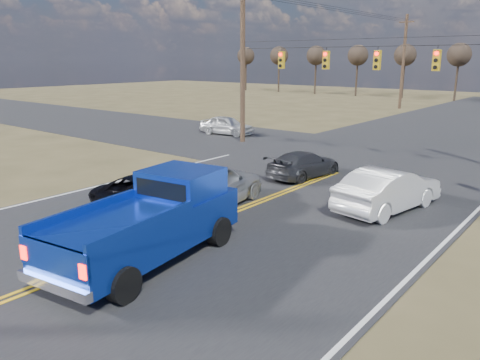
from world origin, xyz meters
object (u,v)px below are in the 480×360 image
Objects in this scene: silver_suv at (211,185)px; black_suv at (151,189)px; pickup_truck at (151,221)px; dgrey_car_queue at (304,164)px; white_car_queue at (388,190)px; cross_car_west at (226,125)px.

black_suv is (-1.98, -1.18, -0.26)m from silver_suv.
silver_suv is at bearing -143.94° from black_suv.
dgrey_car_queue is (-1.66, 10.60, -0.49)m from pickup_truck.
white_car_queue is 1.18× the size of cross_car_west.
silver_suv is 1.22× the size of dgrey_car_queue.
silver_suv is 1.26× the size of cross_car_west.
pickup_truck is 1.33× the size of white_car_queue.
silver_suv is 6.17m from dgrey_car_queue.
pickup_truck is 5.09m from black_suv.
black_suv is at bearing -155.47° from cross_car_west.
pickup_truck reaches higher than white_car_queue.
dgrey_car_queue is at bearing -15.26° from white_car_queue.
cross_car_west reaches higher than black_suv.
pickup_truck is at bearing 104.15° from silver_suv.
pickup_truck is 1.56× the size of cross_car_west.
pickup_truck is at bearing 104.08° from dgrey_car_queue.
dgrey_car_queue is 13.25m from cross_car_west.
silver_suv is at bearing -147.81° from cross_car_west.
white_car_queue is 18.73m from cross_car_west.
white_car_queue is (3.34, 8.24, -0.32)m from pickup_truck.
white_car_queue is (7.21, 4.98, 0.18)m from black_suv.
black_suv is 1.08× the size of cross_car_west.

